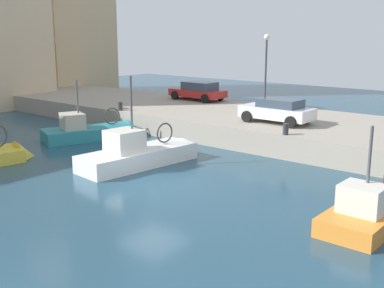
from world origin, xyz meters
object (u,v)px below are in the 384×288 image
parked_car_white (277,110)px  parked_car_red (198,91)px  fishing_boat_white (144,161)px  quay_streetlamp (266,60)px  mooring_bollard_north (120,106)px  mooring_bollard_mid (286,129)px  fishing_boat_orange (376,214)px  fishing_boat_teal (95,136)px

parked_car_white → parked_car_red: 10.36m
fishing_boat_white → quay_streetlamp: 11.72m
parked_car_red → mooring_bollard_north: 7.15m
mooring_bollard_mid → quay_streetlamp: quay_streetlamp is taller
fishing_boat_white → parked_car_red: size_ratio=1.57×
fishing_boat_orange → parked_car_red: (12.19, 17.52, 1.78)m
fishing_boat_orange → fishing_boat_teal: fishing_boat_teal is taller
fishing_boat_orange → fishing_boat_teal: size_ratio=0.93×
fishing_boat_teal → mooring_bollard_mid: fishing_boat_teal is taller
fishing_boat_teal → mooring_bollard_mid: (3.00, -10.95, 1.36)m
fishing_boat_teal → parked_car_red: bearing=1.7°
fishing_boat_white → mooring_bollard_mid: fishing_boat_white is taller
fishing_boat_orange → quay_streetlamp: 15.90m
parked_car_red → quay_streetlamp: bearing=-102.3°
fishing_boat_teal → fishing_boat_white: bearing=-109.6°
fishing_boat_white → parked_car_white: bearing=-18.9°
fishing_boat_white → parked_car_red: bearing=28.3°
parked_car_red → quay_streetlamp: size_ratio=0.90×
fishing_boat_white → fishing_boat_orange: fishing_boat_white is taller
mooring_bollard_mid → mooring_bollard_north: (0.00, 12.00, 0.00)m
fishing_boat_orange → quay_streetlamp: (10.74, 10.90, 4.33)m
fishing_boat_orange → mooring_bollard_north: 19.01m
fishing_boat_white → parked_car_white: (7.81, -2.67, 1.76)m
fishing_boat_white → mooring_bollard_north: size_ratio=12.40×
fishing_boat_white → fishing_boat_orange: (0.16, -10.88, -0.03)m
mooring_bollard_mid → parked_car_white: bearing=37.2°
mooring_bollard_north → quay_streetlamp: quay_streetlamp is taller
parked_car_red → mooring_bollard_mid: size_ratio=7.87×
parked_car_white → quay_streetlamp: (3.10, 2.69, 2.55)m
fishing_boat_orange → parked_car_white: fishing_boat_orange is taller
fishing_boat_teal → quay_streetlamp: quay_streetlamp is taller
fishing_boat_orange → mooring_bollard_mid: (5.09, 6.27, 1.35)m
parked_car_white → mooring_bollard_north: size_ratio=7.36×
parked_car_white → quay_streetlamp: bearing=41.0°
fishing_boat_orange → mooring_bollard_north: (5.09, 18.27, 1.35)m
parked_car_white → quay_streetlamp: 4.83m
parked_car_red → mooring_bollard_north: (-7.10, 0.75, -0.43)m
fishing_boat_white → quay_streetlamp: (10.90, 0.02, 4.31)m
quay_streetlamp → fishing_boat_teal: bearing=143.9°
mooring_bollard_mid → fishing_boat_teal: bearing=105.3°
parked_car_white → mooring_bollard_mid: parked_car_white is taller
fishing_boat_white → mooring_bollard_north: (5.25, 7.39, 1.33)m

